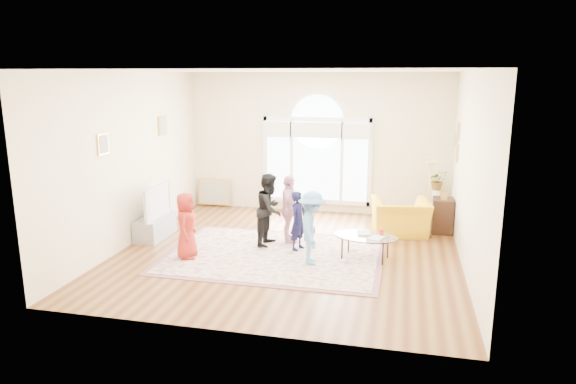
% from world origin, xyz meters
% --- Properties ---
extents(ground, '(6.00, 6.00, 0.00)m').
position_xyz_m(ground, '(0.00, 0.00, 0.00)').
color(ground, '#582E15').
rests_on(ground, ground).
extents(room_shell, '(6.00, 6.00, 6.00)m').
position_xyz_m(room_shell, '(0.01, 2.83, 1.57)').
color(room_shell, beige).
rests_on(room_shell, ground).
extents(area_rug, '(3.60, 2.60, 0.02)m').
position_xyz_m(area_rug, '(-0.20, -0.20, 0.01)').
color(area_rug, beige).
rests_on(area_rug, ground).
extents(rug_border, '(3.80, 2.80, 0.01)m').
position_xyz_m(rug_border, '(-0.20, -0.20, 0.01)').
color(rug_border, '#885458').
rests_on(rug_border, ground).
extents(tv_console, '(0.45, 1.00, 0.42)m').
position_xyz_m(tv_console, '(-2.75, 0.30, 0.21)').
color(tv_console, '#96999F').
rests_on(tv_console, ground).
extents(television, '(0.17, 1.12, 0.64)m').
position_xyz_m(television, '(-2.74, 0.30, 0.74)').
color(television, black).
rests_on(television, tv_console).
extents(coffee_table, '(1.22, 0.89, 0.54)m').
position_xyz_m(coffee_table, '(1.38, 0.00, 0.40)').
color(coffee_table, silver).
rests_on(coffee_table, ground).
extents(armchair, '(1.24, 1.12, 0.71)m').
position_xyz_m(armchair, '(1.95, 1.57, 0.35)').
color(armchair, '#E7B00D').
rests_on(armchair, ground).
extents(side_cabinet, '(0.40, 0.50, 0.70)m').
position_xyz_m(side_cabinet, '(2.78, 1.92, 0.35)').
color(side_cabinet, black).
rests_on(side_cabinet, ground).
extents(floor_lamp, '(0.29, 0.29, 1.51)m').
position_xyz_m(floor_lamp, '(2.47, 1.53, 1.28)').
color(floor_lamp, black).
rests_on(floor_lamp, ground).
extents(plant_pedestal, '(0.20, 0.20, 0.70)m').
position_xyz_m(plant_pedestal, '(2.70, 2.72, 0.35)').
color(plant_pedestal, white).
rests_on(plant_pedestal, ground).
extents(potted_plant, '(0.43, 0.39, 0.43)m').
position_xyz_m(potted_plant, '(2.70, 2.72, 0.92)').
color(potted_plant, '#33722D').
rests_on(potted_plant, plant_pedestal).
extents(leaning_picture, '(0.80, 0.14, 0.62)m').
position_xyz_m(leaning_picture, '(-2.50, 2.90, 0.00)').
color(leaning_picture, tan).
rests_on(leaning_picture, ground).
extents(child_red, '(0.46, 0.62, 1.16)m').
position_xyz_m(child_red, '(-1.65, -0.66, 0.60)').
color(child_red, '#A2231C').
rests_on(child_red, area_rug).
extents(child_navy, '(0.38, 0.46, 1.08)m').
position_xyz_m(child_navy, '(0.15, 0.18, 0.56)').
color(child_navy, black).
rests_on(child_navy, area_rug).
extents(child_black, '(0.58, 0.71, 1.35)m').
position_xyz_m(child_black, '(-0.42, 0.34, 0.70)').
color(child_black, black).
rests_on(child_black, area_rug).
extents(child_pink, '(0.41, 0.79, 1.29)m').
position_xyz_m(child_pink, '(-0.11, 0.57, 0.66)').
color(child_pink, pink).
rests_on(child_pink, area_rug).
extents(child_blue, '(0.59, 0.87, 1.24)m').
position_xyz_m(child_blue, '(0.52, -0.47, 0.64)').
color(child_blue, '#5E9ACE').
rests_on(child_blue, area_rug).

